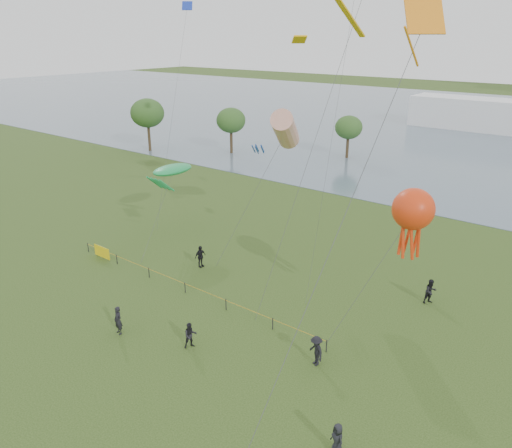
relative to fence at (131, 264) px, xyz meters
The scene contains 14 objects.
ground_plane 18.69m from the fence, 40.01° to the right, with size 400.00×400.00×0.00m, color #263C13.
pavilion_left 83.06m from the fence, 88.40° to the left, with size 22.00×8.00×6.00m, color white.
trees 42.59m from the fence, 122.69° to the left, with size 32.48×19.92×8.35m.
fence is the anchor object (origin of this frame).
spectator_a 12.21m from the fence, 22.32° to the right, with size 0.81×0.63×1.67m, color black.
spectator_b 18.30m from the fence, ahead, with size 1.21×0.69×1.87m, color black.
spectator_c 5.57m from the fence, 44.37° to the left, with size 1.08×0.45×1.85m, color black.
spectator_d 23.35m from the fence, 16.08° to the right, with size 0.79×0.52×1.62m, color black.
spectator_f 9.20m from the fence, 43.99° to the right, with size 0.69×0.45×1.90m, color black.
spectator_g 23.05m from the fence, 24.63° to the left, with size 0.89×0.69×1.83m, color black.
kite_windsock 16.47m from the fence, 53.90° to the left, with size 4.63×8.18×12.65m.
kite_creature 10.44m from the fence, 112.65° to the left, with size 4.10×9.00×6.57m.
kite_octopus 22.86m from the fence, 10.34° to the left, with size 4.54×4.38×9.92m.
kite_delta 29.31m from the fence, 12.33° to the right, with size 1.95×13.68×19.18m.
Camera 1 is at (15.96, -10.61, 18.02)m, focal length 35.00 mm.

